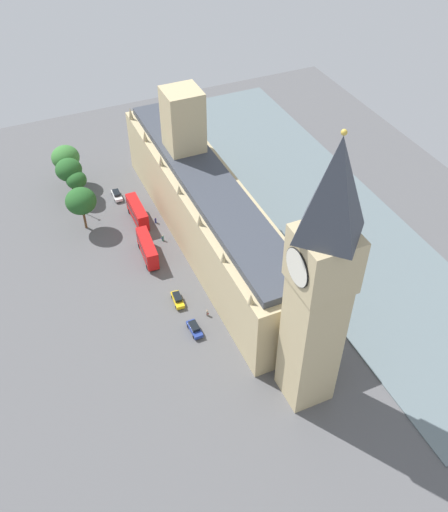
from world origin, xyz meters
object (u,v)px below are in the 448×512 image
(plane_tree_by_river_gate, at_px, (76,180))
(double_decker_bus_corner, at_px, (147,248))
(clock_tower, at_px, (320,282))
(pedestrian_under_trees, at_px, (163,238))
(car_blue_near_tower, at_px, (194,328))
(parliament_building, at_px, (206,207))
(car_white_kerbside, at_px, (117,195))
(plane_tree_far_end, at_px, (81,201))
(car_yellow_cab_opposite_hall, at_px, (178,299))
(street_lamp_slot_12, at_px, (81,197))
(plane_tree_slot_11, at_px, (65,158))
(double_decker_bus_trailing, at_px, (137,212))
(pedestrian_midblock, at_px, (156,220))
(pedestrian_leading, at_px, (207,313))
(plane_tree_slot_10, at_px, (69,170))

(plane_tree_by_river_gate, bearing_deg, double_decker_bus_corner, 108.32)
(clock_tower, height_order, plane_tree_by_river_gate, clock_tower)
(double_decker_bus_corner, bearing_deg, clock_tower, -68.41)
(double_decker_bus_corner, distance_m, pedestrian_under_trees, 6.59)
(car_blue_near_tower, height_order, pedestrian_under_trees, car_blue_near_tower)
(parliament_building, distance_m, car_white_kerbside, 29.25)
(double_decker_bus_corner, xyz_separation_m, plane_tree_far_end, (10.19, -15.80, 5.16))
(car_yellow_cab_opposite_hall, relative_size, street_lamp_slot_12, 0.71)
(car_yellow_cab_opposite_hall, height_order, plane_tree_slot_11, plane_tree_slot_11)
(double_decker_bus_trailing, height_order, plane_tree_far_end, plane_tree_far_end)
(parliament_building, xyz_separation_m, pedestrian_midblock, (8.90, -10.46, -8.58))
(double_decker_bus_trailing, height_order, street_lamp_slot_12, street_lamp_slot_12)
(pedestrian_midblock, distance_m, pedestrian_leading, 32.30)
(double_decker_bus_trailing, bearing_deg, parliament_building, -45.75)
(pedestrian_midblock, relative_size, pedestrian_under_trees, 0.96)
(clock_tower, bearing_deg, double_decker_bus_trailing, -77.94)
(double_decker_bus_corner, xyz_separation_m, car_yellow_cab_opposite_hall, (-1.19, 15.58, -1.75))
(clock_tower, relative_size, plane_tree_slot_11, 4.83)
(parliament_building, relative_size, pedestrian_leading, 48.15)
(clock_tower, relative_size, double_decker_bus_corner, 4.88)
(clock_tower, relative_size, plane_tree_by_river_gate, 6.29)
(double_decker_bus_corner, relative_size, pedestrian_midblock, 7.00)
(car_white_kerbside, height_order, pedestrian_midblock, car_white_kerbside)
(plane_tree_by_river_gate, bearing_deg, car_blue_near_tower, 101.51)
(clock_tower, distance_m, plane_tree_by_river_gate, 77.89)
(double_decker_bus_corner, relative_size, pedestrian_under_trees, 6.73)
(plane_tree_slot_11, relative_size, street_lamp_slot_12, 1.58)
(plane_tree_by_river_gate, bearing_deg, pedestrian_under_trees, 120.94)
(pedestrian_under_trees, distance_m, plane_tree_by_river_gate, 27.37)
(parliament_building, relative_size, double_decker_bus_corner, 7.10)
(plane_tree_by_river_gate, xyz_separation_m, plane_tree_slot_11, (0.52, -8.39, 1.68))
(street_lamp_slot_12, bearing_deg, car_yellow_cab_opposite_hall, 105.89)
(plane_tree_by_river_gate, bearing_deg, pedestrian_midblock, 131.69)
(double_decker_bus_corner, height_order, plane_tree_by_river_gate, plane_tree_by_river_gate)
(double_decker_bus_trailing, bearing_deg, car_yellow_cab_opposite_hall, -91.19)
(clock_tower, bearing_deg, street_lamp_slot_12, -70.33)
(double_decker_bus_corner, xyz_separation_m, street_lamp_slot_12, (9.42, -21.70, 2.07))
(pedestrian_under_trees, xyz_separation_m, plane_tree_slot_10, (14.76, -25.95, 6.84))
(clock_tower, height_order, double_decker_bus_trailing, clock_tower)
(pedestrian_midblock, distance_m, plane_tree_slot_11, 29.58)
(pedestrian_midblock, relative_size, plane_tree_slot_11, 0.14)
(clock_tower, xyz_separation_m, plane_tree_by_river_gate, (23.16, -71.41, -20.76))
(double_decker_bus_trailing, height_order, plane_tree_by_river_gate, plane_tree_by_river_gate)
(double_decker_bus_corner, height_order, plane_tree_slot_10, plane_tree_slot_10)
(double_decker_bus_corner, relative_size, plane_tree_far_end, 0.98)
(parliament_building, height_order, car_white_kerbside, parliament_building)
(plane_tree_far_end, relative_size, plane_tree_slot_10, 1.05)
(pedestrian_under_trees, height_order, plane_tree_by_river_gate, plane_tree_by_river_gate)
(clock_tower, bearing_deg, double_decker_bus_corner, -72.25)
(parliament_building, height_order, double_decker_bus_corner, parliament_building)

